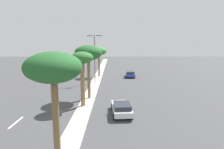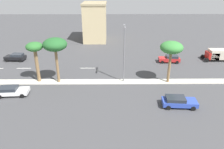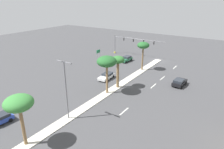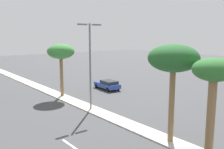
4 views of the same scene
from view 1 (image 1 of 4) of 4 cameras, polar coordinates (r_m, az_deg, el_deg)
The scene contains 13 objects.
ground_plane at distance 37.11m, azimuth -5.00°, elevation -2.77°, with size 160.00×160.00×0.00m, color #424244.
median_curb at distance 47.53m, azimuth -3.86°, elevation -0.02°, with size 1.80×95.87×0.12m, color beige.
lane_stripe_leading at distance 21.50m, azimuth -26.99°, elevation -12.81°, with size 0.20×2.80×0.01m, color silver.
lane_stripe_center at distance 32.43m, azimuth -17.07°, elevation -4.90°, with size 0.20×2.80×0.01m, color silver.
palm_tree_right at distance 10.30m, azimuth -17.21°, elevation 1.13°, with size 3.03×3.03×7.23m.
palm_tree_outboard at distance 22.87m, azimuth -8.92°, elevation 4.01°, with size 2.69×2.69×6.71m.
palm_tree_far at distance 26.09m, azimuth -7.03°, elevation 6.34°, with size 3.78×3.78×7.46m.
palm_tree_front at distance 44.16m, azimuth -3.87°, elevation 6.94°, with size 3.56×3.56×6.92m.
street_lamp_front at distance 36.86m, azimuth -5.16°, elevation 5.96°, with size 2.90×0.24×9.31m.
sedan_blue_near at distance 44.33m, azimuth 5.76°, elevation 0.20°, with size 2.34×4.69×1.41m.
sedan_white_trailing at distance 21.08m, azimuth 3.05°, elevation -10.09°, with size 2.31×4.66×1.36m.
sedan_red_front at distance 48.98m, azimuth -14.87°, elevation 0.84°, with size 2.11×4.35×1.50m.
box_truck at distance 59.26m, azimuth -13.30°, elevation 2.84°, with size 2.50×6.00×2.40m.
Camera 1 is at (3.32, 1.14, 7.72)m, focal length 30.08 mm.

